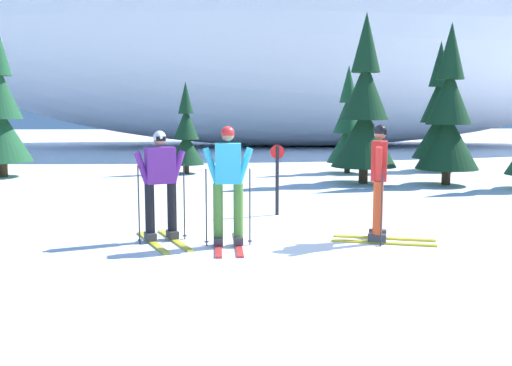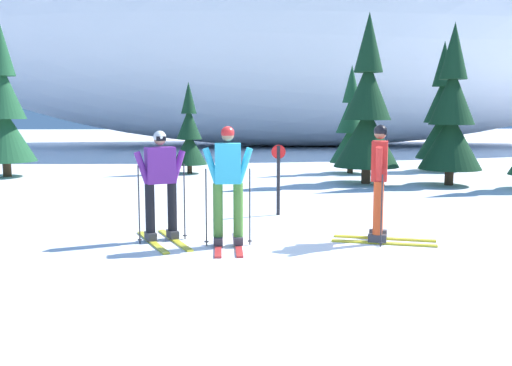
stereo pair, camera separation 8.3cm
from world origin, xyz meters
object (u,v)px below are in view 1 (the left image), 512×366
object	(u,v)px
pine_tree_far_left	(0,113)
pine_tree_center	(348,128)
pine_tree_center_right	(448,118)
skier_purple_jacket	(161,183)
pine_tree_left	(186,135)
pine_tree_center_left	(365,113)
skier_red_jacket	(379,180)
trail_marker_post	(277,175)
pine_tree_right	(439,117)
skier_cyan_jacket	(228,184)

from	to	relation	value
pine_tree_far_left	pine_tree_center	distance (m)	11.17
pine_tree_far_left	pine_tree_center_right	size ratio (longest dim) A/B	1.08
skier_purple_jacket	pine_tree_far_left	size ratio (longest dim) A/B	0.36
pine_tree_left	pine_tree_center_right	distance (m)	8.28
pine_tree_center_left	skier_red_jacket	bearing A→B (deg)	-102.27
skier_red_jacket	pine_tree_center	world-z (taller)	pine_tree_center
skier_red_jacket	pine_tree_center_left	bearing A→B (deg)	77.73
trail_marker_post	pine_tree_center	bearing A→B (deg)	67.92
pine_tree_center_left	skier_purple_jacket	bearing A→B (deg)	-125.34
pine_tree_center	trail_marker_post	distance (m)	8.34
skier_purple_jacket	pine_tree_right	world-z (taller)	pine_tree_right
pine_tree_left	trail_marker_post	bearing A→B (deg)	-73.85
pine_tree_left	skier_purple_jacket	bearing A→B (deg)	-88.82
pine_tree_center_left	pine_tree_right	world-z (taller)	pine_tree_center_left
skier_cyan_jacket	pine_tree_center_right	xyz separation A→B (m)	(6.24, 7.05, 0.92)
skier_cyan_jacket	skier_purple_jacket	distance (m)	1.14
skier_cyan_jacket	skier_purple_jacket	size ratio (longest dim) A/B	1.05
skier_red_jacket	pine_tree_left	size ratio (longest dim) A/B	0.61
skier_cyan_jacket	trail_marker_post	size ratio (longest dim) A/B	1.31
pine_tree_center	pine_tree_far_left	bearing A→B (deg)	-177.36
pine_tree_center	pine_tree_right	size ratio (longest dim) A/B	0.81
pine_tree_center	trail_marker_post	bearing A→B (deg)	-112.08
skier_red_jacket	trail_marker_post	size ratio (longest dim) A/B	1.32
pine_tree_right	pine_tree_center	bearing A→B (deg)	-171.28
skier_cyan_jacket	pine_tree_right	bearing A→B (deg)	55.59
pine_tree_center	pine_tree_right	world-z (taller)	pine_tree_right
skier_red_jacket	pine_tree_far_left	distance (m)	13.49
skier_red_jacket	pine_tree_left	xyz separation A→B (m)	(-3.66, 10.29, 0.28)
skier_cyan_jacket	skier_red_jacket	world-z (taller)	skier_red_jacket
skier_purple_jacket	pine_tree_left	distance (m)	10.08
skier_purple_jacket	pine_tree_left	bearing A→B (deg)	91.18
skier_cyan_jacket	pine_tree_right	world-z (taller)	pine_tree_right
pine_tree_far_left	pine_tree_center	bearing A→B (deg)	2.64
pine_tree_center	pine_tree_center_right	xyz separation A→B (m)	(2.11, -3.27, 0.38)
skier_red_jacket	pine_tree_center_right	distance (m)	7.92
skier_cyan_jacket	skier_red_jacket	distance (m)	2.39
pine_tree_center_left	pine_tree_left	bearing A→B (deg)	150.68
skier_purple_jacket	pine_tree_left	world-z (taller)	pine_tree_left
skier_purple_jacket	trail_marker_post	distance (m)	3.03
pine_tree_left	trail_marker_post	distance (m)	8.20
pine_tree_left	pine_tree_center	distance (m)	5.41
pine_tree_left	pine_tree_right	distance (m)	8.71
pine_tree_center_right	pine_tree_right	distance (m)	3.95
skier_purple_jacket	pine_tree_far_left	distance (m)	11.17
skier_cyan_jacket	pine_tree_far_left	bearing A→B (deg)	125.57
pine_tree_center_left	pine_tree_center_right	bearing A→B (deg)	-12.06
skier_red_jacket	pine_tree_right	distance (m)	11.80
skier_cyan_jacket	pine_tree_center	distance (m)	11.13
pine_tree_center_left	pine_tree_right	bearing A→B (deg)	43.84
skier_cyan_jacket	pine_tree_right	xyz separation A→B (m)	(7.41, 10.82, 0.90)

